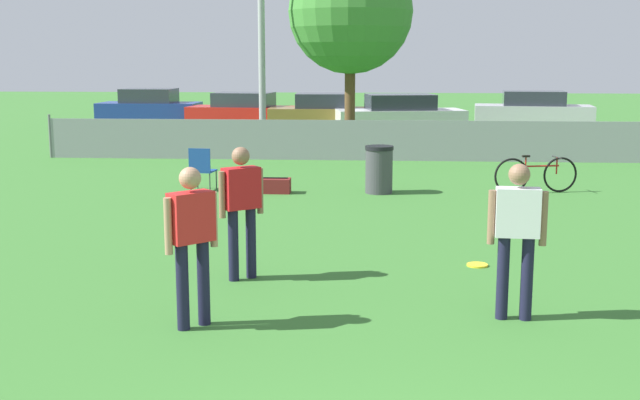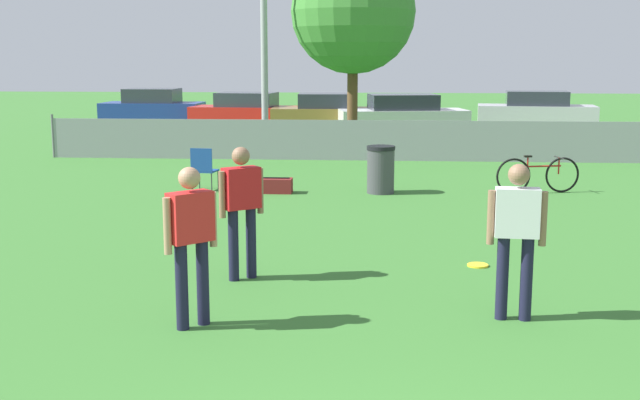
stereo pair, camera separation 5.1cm
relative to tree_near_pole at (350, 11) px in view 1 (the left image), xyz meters
The scene contains 15 objects.
fence_backline 4.71m from the tree_near_pole, 68.88° to the right, with size 18.86×0.07×1.21m.
tree_near_pole is the anchor object (origin of this frame).
player_receiver_white 16.69m from the tree_near_pole, 81.71° to the right, with size 0.62×0.25×1.69m.
player_defender_red 17.04m from the tree_near_pole, 93.50° to the right, with size 0.48×0.48×1.69m.
player_thrower_red 15.21m from the tree_near_pole, 93.16° to the right, with size 0.51×0.45×1.69m.
frisbee_disc 14.75m from the tree_near_pole, 80.88° to the right, with size 0.29×0.29×0.03m.
folding_chair_sideline 9.40m from the tree_near_pole, 108.90° to the right, with size 0.52×0.53×0.92m.
bicycle_sideline 9.70m from the tree_near_pole, 62.28° to the right, with size 1.77×0.55×0.79m.
trash_bin 8.98m from the tree_near_pole, 83.66° to the right, with size 0.59×0.59×0.98m.
gear_bag_sideline 9.30m from the tree_near_pole, 98.66° to the right, with size 0.67×0.37×0.33m.
parked_car_blue 11.87m from the tree_near_pole, 138.05° to the left, with size 4.04×1.86×1.52m.
parked_car_red 8.37m from the tree_near_pole, 124.68° to the left, with size 4.42×2.22×1.43m.
parked_car_tan 6.46m from the tree_near_pole, 101.72° to the left, with size 4.26×1.85×1.45m.
parked_car_white 5.74m from the tree_near_pole, 69.04° to the left, with size 4.77×2.58×1.48m.
parked_car_silver 10.78m from the tree_near_pole, 47.19° to the left, with size 4.66×2.26×1.48m.
Camera 1 is at (-0.22, -3.79, 2.79)m, focal length 45.00 mm.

